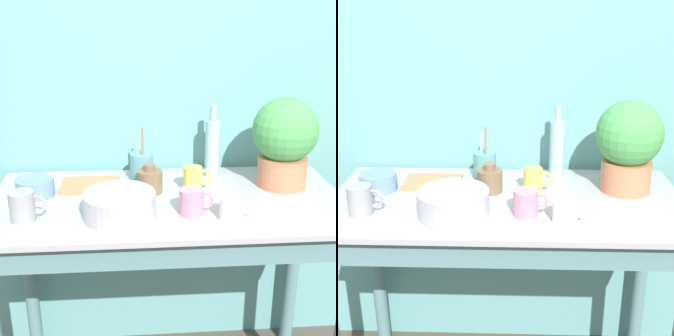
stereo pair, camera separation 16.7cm
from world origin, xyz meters
TOP-DOWN VIEW (x-y plane):
  - wall_back at (0.00, 0.69)m, footprint 6.00×0.05m
  - counter_table at (0.00, 0.29)m, footprint 1.30×0.63m
  - potted_plant at (0.45, 0.42)m, footprint 0.25×0.25m
  - bowl_wash_large at (-0.17, 0.18)m, footprint 0.24×0.24m
  - bottle_tall at (0.20, 0.54)m, footprint 0.06×0.06m
  - bottle_short at (-0.06, 0.39)m, footprint 0.10×0.10m
  - mug_grey at (-0.49, 0.18)m, footprint 0.12×0.08m
  - mug_white at (0.20, 0.13)m, footprint 0.11×0.08m
  - mug_pink at (0.07, 0.18)m, footprint 0.12×0.08m
  - mug_yellow at (0.10, 0.39)m, footprint 0.11×0.07m
  - bowl_small_blue at (-0.49, 0.39)m, footprint 0.14×0.14m
  - utensil_cup at (-0.09, 0.52)m, footprint 0.09×0.09m
  - tray_board at (-0.29, 0.45)m, footprint 0.22×0.16m

SIDE VIEW (x-z plane):
  - counter_table at x=0.00m, z-range 0.26..1.15m
  - tray_board at x=-0.29m, z-range 0.89..0.91m
  - bowl_small_blue at x=-0.49m, z-range 0.89..0.96m
  - mug_white at x=0.20m, z-range 0.89..0.97m
  - bowl_wash_large at x=-0.17m, z-range 0.89..0.98m
  - mug_pink at x=0.07m, z-range 0.89..0.98m
  - bottle_short at x=-0.06m, z-range 0.88..0.99m
  - mug_yellow at x=0.10m, z-range 0.89..0.99m
  - mug_grey at x=-0.49m, z-range 0.89..0.99m
  - utensil_cup at x=-0.09m, z-range 0.84..1.06m
  - bottle_tall at x=0.20m, z-range 0.87..1.16m
  - potted_plant at x=0.45m, z-range 0.91..1.25m
  - wall_back at x=0.00m, z-range 0.00..2.40m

